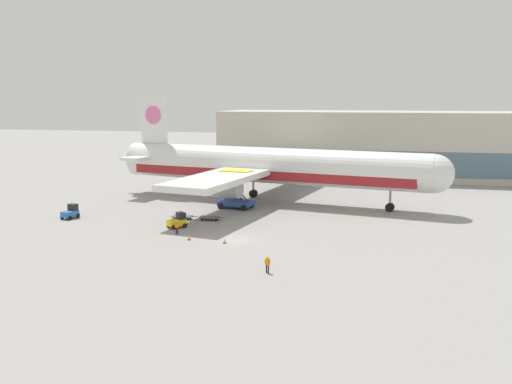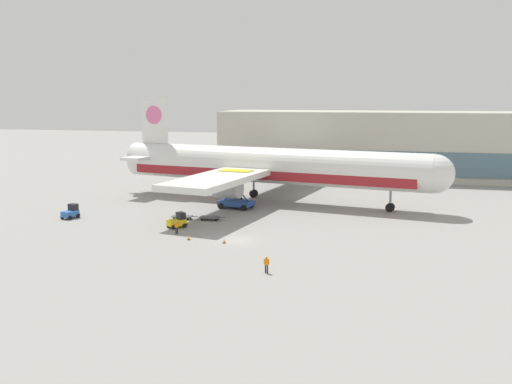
{
  "view_description": "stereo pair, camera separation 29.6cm",
  "coord_description": "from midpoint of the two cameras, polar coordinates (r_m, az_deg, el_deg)",
  "views": [
    {
      "loc": [
        17.79,
        -64.74,
        17.11
      ],
      "look_at": [
        -0.52,
        11.43,
        4.0
      ],
      "focal_mm": 40.0,
      "sensor_mm": 36.0,
      "label": 1
    },
    {
      "loc": [
        18.08,
        -64.67,
        17.11
      ],
      "look_at": [
        -0.52,
        11.43,
        4.0
      ],
      "focal_mm": 40.0,
      "sensor_mm": 36.0,
      "label": 2
    }
  ],
  "objects": [
    {
      "name": "ground_plane",
      "position": [
        69.29,
        -1.92,
        -4.8
      ],
      "size": [
        400.0,
        400.0,
        0.0
      ],
      "primitive_type": "plane",
      "color": "gray"
    },
    {
      "name": "terminal_building",
      "position": [
        126.98,
        17.05,
        4.51
      ],
      "size": [
        90.0,
        18.2,
        14.0
      ],
      "color": "#BCB7A8",
      "rests_on": "ground_plane"
    },
    {
      "name": "airplane_main",
      "position": [
        93.23,
        0.74,
        2.56
      ],
      "size": [
        57.68,
        48.66,
        17.0
      ],
      "rotation": [
        0.0,
        0.0,
        -0.17
      ],
      "color": "white",
      "rests_on": "ground_plane"
    },
    {
      "name": "scissor_lift_loader",
      "position": [
        88.38,
        -2.11,
        -0.2
      ],
      "size": [
        5.64,
        4.14,
        5.94
      ],
      "rotation": [
        0.0,
        0.0,
        -0.17
      ],
      "color": "#284C99",
      "rests_on": "ground_plane"
    },
    {
      "name": "baggage_tug_foreground",
      "position": [
        76.16,
        -7.94,
        -2.9
      ],
      "size": [
        2.69,
        2.77,
        2.0
      ],
      "rotation": [
        0.0,
        0.0,
        0.86
      ],
      "color": "yellow",
      "rests_on": "ground_plane"
    },
    {
      "name": "baggage_tug_mid",
      "position": [
        85.39,
        -18.13,
        -1.94
      ],
      "size": [
        2.09,
        2.69,
        2.0
      ],
      "rotation": [
        0.0,
        0.0,
        1.35
      ],
      "color": "#2D66B7",
      "rests_on": "ground_plane"
    },
    {
      "name": "baggage_dolly_lead",
      "position": [
        81.35,
        -7.49,
        -2.44
      ],
      "size": [
        3.74,
        1.65,
        0.48
      ],
      "rotation": [
        0.0,
        0.0,
        0.06
      ],
      "color": "#56565B",
      "rests_on": "ground_plane"
    },
    {
      "name": "baggage_dolly_second",
      "position": [
        80.33,
        -4.74,
        -2.55
      ],
      "size": [
        3.74,
        1.65,
        0.48
      ],
      "rotation": [
        0.0,
        0.0,
        0.06
      ],
      "color": "#56565B",
      "rests_on": "ground_plane"
    },
    {
      "name": "ground_crew_near",
      "position": [
        72.61,
        -8.04,
        -3.38
      ],
      "size": [
        0.41,
        0.45,
        1.76
      ],
      "rotation": [
        0.0,
        0.0,
        4.0
      ],
      "color": "black",
      "rests_on": "ground_plane"
    },
    {
      "name": "ground_crew_far",
      "position": [
        56.32,
        1.0,
        -7.11
      ],
      "size": [
        0.56,
        0.28,
        1.72
      ],
      "rotation": [
        0.0,
        0.0,
        2.96
      ],
      "color": "black",
      "rests_on": "ground_plane"
    },
    {
      "name": "traffic_cone_near",
      "position": [
        67.75,
        -3.29,
        -4.9
      ],
      "size": [
        0.4,
        0.4,
        0.57
      ],
      "color": "black",
      "rests_on": "ground_plane"
    },
    {
      "name": "traffic_cone_far",
      "position": [
        69.6,
        -6.84,
        -4.52
      ],
      "size": [
        0.4,
        0.4,
        0.68
      ],
      "color": "black",
      "rests_on": "ground_plane"
    }
  ]
}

